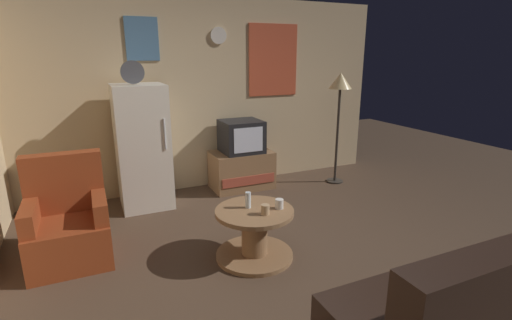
% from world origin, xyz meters
% --- Properties ---
extents(ground_plane, '(12.00, 12.00, 0.00)m').
position_xyz_m(ground_plane, '(0.00, 0.00, 0.00)').
color(ground_plane, '#4C3828').
extents(wall_with_art, '(5.20, 0.12, 2.57)m').
position_xyz_m(wall_with_art, '(0.01, 2.45, 1.29)').
color(wall_with_art, '#D1B284').
rests_on(wall_with_art, ground_plane).
extents(fridge, '(0.60, 0.62, 1.77)m').
position_xyz_m(fridge, '(-1.00, 1.99, 0.75)').
color(fridge, silver).
rests_on(fridge, ground_plane).
extents(tv_stand, '(0.84, 0.53, 0.52)m').
position_xyz_m(tv_stand, '(0.33, 2.09, 0.26)').
color(tv_stand, '#8E6642').
rests_on(tv_stand, ground_plane).
extents(crt_tv, '(0.54, 0.51, 0.44)m').
position_xyz_m(crt_tv, '(0.33, 2.09, 0.74)').
color(crt_tv, black).
rests_on(crt_tv, tv_stand).
extents(standing_lamp, '(0.32, 0.32, 1.59)m').
position_xyz_m(standing_lamp, '(1.69, 1.75, 1.36)').
color(standing_lamp, '#332D28').
rests_on(standing_lamp, ground_plane).
extents(coffee_table, '(0.72, 0.72, 0.48)m').
position_xyz_m(coffee_table, '(-0.28, 0.28, 0.24)').
color(coffee_table, '#8E6642').
rests_on(coffee_table, ground_plane).
extents(wine_glass, '(0.05, 0.05, 0.15)m').
position_xyz_m(wine_glass, '(-0.32, 0.35, 0.55)').
color(wine_glass, silver).
rests_on(wine_glass, coffee_table).
extents(mug_ceramic_white, '(0.08, 0.08, 0.09)m').
position_xyz_m(mug_ceramic_white, '(-0.07, 0.21, 0.52)').
color(mug_ceramic_white, silver).
rests_on(mug_ceramic_white, coffee_table).
extents(mug_ceramic_tan, '(0.08, 0.08, 0.09)m').
position_xyz_m(mug_ceramic_tan, '(-0.24, 0.15, 0.52)').
color(mug_ceramic_tan, tan).
rests_on(mug_ceramic_tan, coffee_table).
extents(armchair, '(0.68, 0.68, 0.96)m').
position_xyz_m(armchair, '(-1.84, 0.96, 0.34)').
color(armchair, maroon).
rests_on(armchair, ground_plane).
extents(couch, '(1.70, 0.80, 0.92)m').
position_xyz_m(couch, '(0.43, -1.38, 0.31)').
color(couch, black).
rests_on(couch, ground_plane).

